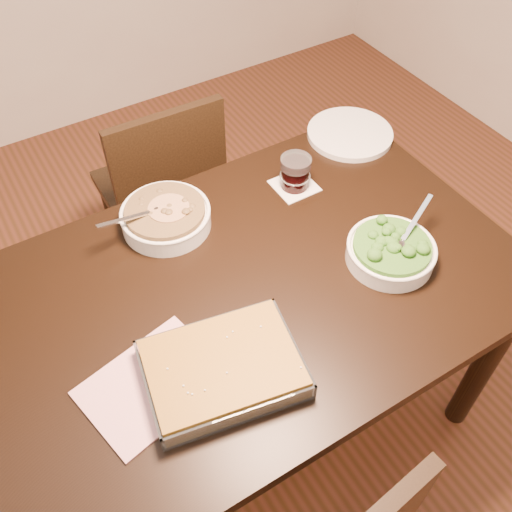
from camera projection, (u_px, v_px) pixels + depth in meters
ground at (252, 416)px, 2.02m from camera, size 4.00×4.00×0.00m
table at (250, 306)px, 1.52m from camera, size 1.40×0.90×0.75m
magazine_a at (153, 383)px, 1.26m from camera, size 0.34×0.28×0.01m
coaster at (294, 186)px, 1.70m from camera, size 0.12×0.12×0.00m
stew_bowl at (166, 216)px, 1.57m from camera, size 0.28×0.25×0.09m
broccoli_bowl at (391, 251)px, 1.48m from camera, size 0.26×0.23×0.09m
baking_dish at (223, 369)px, 1.26m from camera, size 0.38×0.31×0.06m
wine_tumbler at (295, 172)px, 1.66m from camera, size 0.09×0.09×0.10m
dinner_plate at (350, 134)px, 1.85m from camera, size 0.28×0.28×0.02m
chair_far at (164, 187)px, 2.10m from camera, size 0.42×0.42×0.86m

